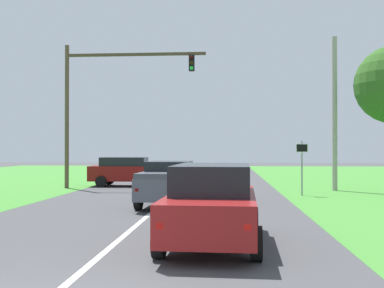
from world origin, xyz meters
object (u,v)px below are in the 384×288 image
Objects in this scene: crossing_suv_far at (127,171)px; utility_pole_right at (335,114)px; traffic_light at (102,93)px; pickup_truck_lead at (170,182)px; keep_moving_sign at (302,161)px; red_suv_near at (212,203)px.

crossing_suv_far is 0.54× the size of utility_pole_right.
utility_pole_right is (13.15, -0.42, -1.29)m from traffic_light.
pickup_truck_lead is 0.66× the size of utility_pole_right.
pickup_truck_lead is at bearing -138.29° from utility_pole_right.
keep_moving_sign is (5.98, 4.42, 0.77)m from pickup_truck_lead.
red_suv_near is 0.59× the size of utility_pole_right.
keep_moving_sign is (10.91, -3.33, -3.81)m from traffic_light.
traffic_light is (-4.93, 7.74, 4.59)m from pickup_truck_lead.
red_suv_near is 12.68m from keep_moving_sign.
crossing_suv_far is at bearing 152.75° from keep_moving_sign.
utility_pole_right reaches higher than keep_moving_sign.
traffic_light is at bearing 114.20° from red_suv_near.
crossing_suv_far is 12.66m from utility_pole_right.
traffic_light is at bearing 178.17° from utility_pole_right.
red_suv_near is 1.09× the size of crossing_suv_far.
keep_moving_sign reaches higher than red_suv_near.
traffic_light is 5.02m from crossing_suv_far.
red_suv_near is at bearing -112.77° from utility_pole_right.
utility_pole_right is (8.21, 7.32, 3.30)m from pickup_truck_lead.
pickup_truck_lead reaches higher than crossing_suv_far.
keep_moving_sign reaches higher than pickup_truck_lead.
pickup_truck_lead is 11.49m from utility_pole_right.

